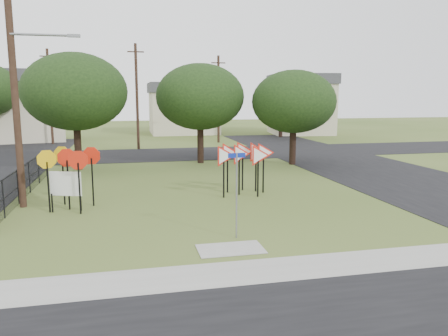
# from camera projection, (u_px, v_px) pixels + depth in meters

# --- Properties ---
(ground) EXTENTS (140.00, 140.00, 0.00)m
(ground) POSITION_uv_depth(u_px,v_px,m) (215.00, 227.00, 15.54)
(ground) COLOR #40541F
(sidewalk) EXTENTS (30.00, 1.60, 0.02)m
(sidewalk) POSITION_uv_depth(u_px,v_px,m) (246.00, 272.00, 11.49)
(sidewalk) COLOR gray
(sidewalk) RESTS_ON ground
(planting_strip) EXTENTS (30.00, 0.80, 0.02)m
(planting_strip) POSITION_uv_depth(u_px,v_px,m) (260.00, 292.00, 10.34)
(planting_strip) COLOR #40541F
(planting_strip) RESTS_ON ground
(street_right) EXTENTS (8.00, 50.00, 0.02)m
(street_right) POSITION_uv_depth(u_px,v_px,m) (369.00, 169.00, 27.74)
(street_right) COLOR black
(street_right) RESTS_ON ground
(street_far) EXTENTS (60.00, 8.00, 0.02)m
(street_far) POSITION_uv_depth(u_px,v_px,m) (166.00, 154.00, 34.80)
(street_far) COLOR black
(street_far) RESTS_ON ground
(curb_pad) EXTENTS (2.00, 1.20, 0.02)m
(curb_pad) POSITION_uv_depth(u_px,v_px,m) (231.00, 249.00, 13.23)
(curb_pad) COLOR gray
(curb_pad) RESTS_ON ground
(street_name_sign) EXTENTS (0.58, 0.06, 2.81)m
(street_name_sign) POSITION_uv_depth(u_px,v_px,m) (237.00, 190.00, 14.04)
(street_name_sign) COLOR gray
(street_name_sign) RESTS_ON ground
(stop_sign_cluster) EXTENTS (2.38, 1.93, 2.53)m
(stop_sign_cluster) POSITION_uv_depth(u_px,v_px,m) (69.00, 164.00, 17.66)
(stop_sign_cluster) COLOR black
(stop_sign_cluster) RESTS_ON ground
(yield_sign_cluster) EXTENTS (3.17, 1.71, 2.47)m
(yield_sign_cluster) POSITION_uv_depth(u_px,v_px,m) (245.00, 156.00, 20.52)
(yield_sign_cluster) COLOR black
(yield_sign_cluster) RESTS_ON ground
(info_board) EXTENTS (1.25, 0.46, 1.64)m
(info_board) POSITION_uv_depth(u_px,v_px,m) (66.00, 185.00, 17.39)
(info_board) COLOR black
(info_board) RESTS_ON ground
(utility_pole_main) EXTENTS (3.55, 0.33, 10.00)m
(utility_pole_main) POSITION_uv_depth(u_px,v_px,m) (16.00, 81.00, 17.47)
(utility_pole_main) COLOR #39251A
(utility_pole_main) RESTS_ON ground
(far_pole_a) EXTENTS (1.40, 0.24, 9.00)m
(far_pole_a) POSITION_uv_depth(u_px,v_px,m) (137.00, 96.00, 37.48)
(far_pole_a) COLOR #39251A
(far_pole_a) RESTS_ON ground
(far_pole_b) EXTENTS (1.40, 0.24, 8.50)m
(far_pole_b) POSITION_uv_depth(u_px,v_px,m) (218.00, 99.00, 43.09)
(far_pole_b) COLOR #39251A
(far_pole_b) RESTS_ON ground
(far_pole_c) EXTENTS (1.40, 0.24, 9.00)m
(far_pole_c) POSITION_uv_depth(u_px,v_px,m) (50.00, 96.00, 41.54)
(far_pole_c) COLOR #39251A
(far_pole_c) RESTS_ON ground
(fence_run) EXTENTS (0.05, 11.55, 1.50)m
(fence_run) POSITION_uv_depth(u_px,v_px,m) (24.00, 181.00, 19.80)
(fence_run) COLOR black
(fence_run) RESTS_ON ground
(house_left) EXTENTS (10.58, 8.88, 7.20)m
(house_left) POSITION_uv_depth(u_px,v_px,m) (16.00, 105.00, 44.69)
(house_left) COLOR beige
(house_left) RESTS_ON ground
(house_mid) EXTENTS (8.40, 8.40, 6.20)m
(house_mid) POSITION_uv_depth(u_px,v_px,m) (183.00, 108.00, 54.41)
(house_mid) COLOR beige
(house_mid) RESTS_ON ground
(house_right) EXTENTS (8.30, 8.30, 7.20)m
(house_right) POSITION_uv_depth(u_px,v_px,m) (301.00, 104.00, 53.48)
(house_right) COLOR beige
(house_right) RESTS_ON ground
(tree_near_left) EXTENTS (6.40, 6.40, 7.27)m
(tree_near_left) POSITION_uv_depth(u_px,v_px,m) (75.00, 92.00, 26.95)
(tree_near_left) COLOR black
(tree_near_left) RESTS_ON ground
(tree_near_mid) EXTENTS (6.00, 6.00, 6.80)m
(tree_near_mid) POSITION_uv_depth(u_px,v_px,m) (200.00, 97.00, 29.68)
(tree_near_mid) COLOR black
(tree_near_mid) RESTS_ON ground
(tree_near_right) EXTENTS (5.60, 5.60, 6.33)m
(tree_near_right) POSITION_uv_depth(u_px,v_px,m) (294.00, 102.00, 29.09)
(tree_near_right) COLOR black
(tree_near_right) RESTS_ON ground
(tree_far_right) EXTENTS (6.00, 6.00, 6.80)m
(tree_far_right) POSITION_uv_depth(u_px,v_px,m) (281.00, 97.00, 48.62)
(tree_far_right) COLOR black
(tree_far_right) RESTS_ON ground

